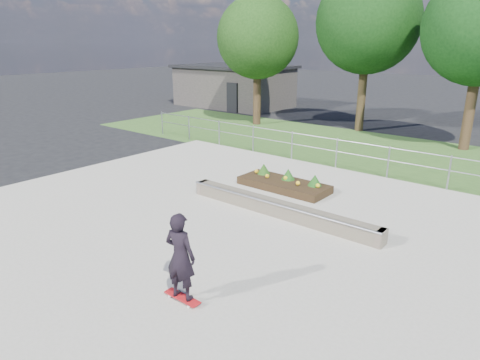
{
  "coord_description": "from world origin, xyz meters",
  "views": [
    {
      "loc": [
        7.17,
        -6.95,
        4.65
      ],
      "look_at": [
        0.2,
        1.5,
        1.1
      ],
      "focal_mm": 32.0,
      "sensor_mm": 36.0,
      "label": 1
    }
  ],
  "objects": [
    {
      "name": "tree_far_left",
      "position": [
        -8.0,
        13.0,
        4.85
      ],
      "size": [
        4.55,
        4.55,
        7.15
      ],
      "color": "#301F13",
      "rests_on": "ground"
    },
    {
      "name": "grind_ledge",
      "position": [
        1.02,
        2.18,
        0.26
      ],
      "size": [
        6.0,
        0.44,
        0.43
      ],
      "color": "brown",
      "rests_on": "concrete_slab"
    },
    {
      "name": "building",
      "position": [
        -14.0,
        18.0,
        1.51
      ],
      "size": [
        8.4,
        5.4,
        3.0
      ],
      "color": "#322F2C",
      "rests_on": "ground"
    },
    {
      "name": "skateboarder",
      "position": [
        1.97,
        -2.33,
        0.97
      ],
      "size": [
        0.8,
        0.51,
        1.76
      ],
      "color": "silver",
      "rests_on": "concrete_slab"
    },
    {
      "name": "ground",
      "position": [
        0.0,
        0.0,
        0.0
      ],
      "size": [
        120.0,
        120.0,
        0.0
      ],
      "primitive_type": "plane",
      "color": "black",
      "rests_on": "ground"
    },
    {
      "name": "grass_verge",
      "position": [
        0.0,
        11.0,
        0.01
      ],
      "size": [
        30.0,
        8.0,
        0.02
      ],
      "primitive_type": "cube",
      "color": "#315522",
      "rests_on": "ground"
    },
    {
      "name": "fence",
      "position": [
        0.0,
        7.5,
        0.77
      ],
      "size": [
        20.06,
        0.06,
        1.2
      ],
      "color": "#9C9FA5",
      "rests_on": "ground"
    },
    {
      "name": "concrete_slab",
      "position": [
        0.0,
        0.0,
        0.03
      ],
      "size": [
        15.0,
        15.0,
        0.06
      ],
      "primitive_type": "cube",
      "color": "#A39E90",
      "rests_on": "ground"
    },
    {
      "name": "planter_bed",
      "position": [
        -0.17,
        4.24,
        0.24
      ],
      "size": [
        3.0,
        1.2,
        0.61
      ],
      "color": "black",
      "rests_on": "concrete_slab"
    },
    {
      "name": "tree_mid_left",
      "position": [
        -2.5,
        15.0,
        5.61
      ],
      "size": [
        5.25,
        5.25,
        8.25
      ],
      "color": "black",
      "rests_on": "ground"
    }
  ]
}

